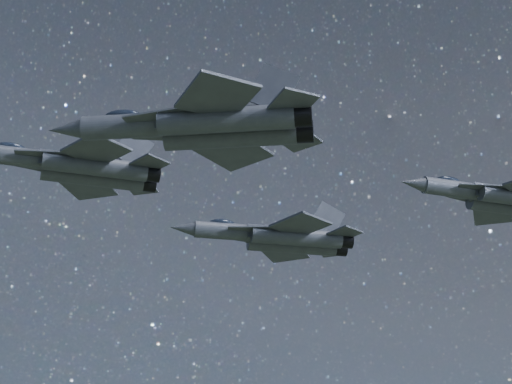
{
  "coord_description": "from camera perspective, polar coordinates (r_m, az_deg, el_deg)",
  "views": [
    {
      "loc": [
        1.03,
        -67.52,
        120.97
      ],
      "look_at": [
        4.1,
        -3.51,
        151.48
      ],
      "focal_mm": 60.0,
      "sensor_mm": 36.0,
      "label": 1
    }
  ],
  "objects": [
    {
      "name": "jet_lead",
      "position": [
        71.33,
        -11.83,
        1.67
      ],
      "size": [
        17.78,
        12.15,
        4.46
      ],
      "rotation": [
        0.0,
        0.0,
        0.23
      ],
      "color": "#383C46"
    },
    {
      "name": "jet_left",
      "position": [
        86.08,
        1.58,
        -3.04
      ],
      "size": [
        19.29,
        13.42,
        4.85
      ],
      "rotation": [
        0.0,
        0.0,
        0.14
      ],
      "color": "#383C46"
    },
    {
      "name": "jet_right",
      "position": [
        61.18,
        -3.33,
        4.47
      ],
      "size": [
        20.24,
        14.04,
        5.09
      ],
      "rotation": [
        0.0,
        0.0,
        -0.15
      ],
      "color": "#383C46"
    },
    {
      "name": "jet_slot",
      "position": [
        71.64,
        16.07,
        -0.37
      ],
      "size": [
        15.52,
        10.57,
        3.9
      ],
      "rotation": [
        0.0,
        0.0,
        0.24
      ],
      "color": "#383C46"
    }
  ]
}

